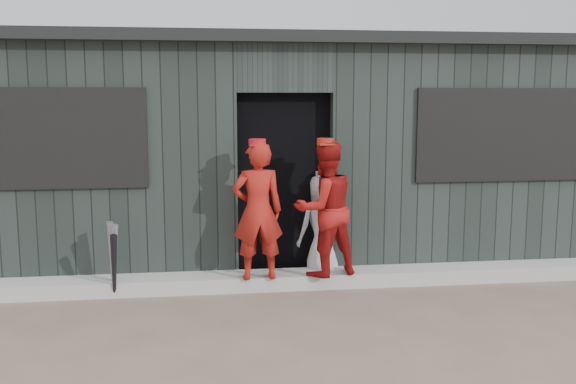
{
  "coord_description": "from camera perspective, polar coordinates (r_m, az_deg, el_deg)",
  "views": [
    {
      "loc": [
        -0.83,
        -4.58,
        1.97
      ],
      "look_at": [
        0.0,
        1.8,
        1.0
      ],
      "focal_mm": 40.0,
      "sensor_mm": 36.0,
      "label": 1
    }
  ],
  "objects": [
    {
      "name": "ground",
      "position": [
        5.06,
        2.73,
        -14.36
      ],
      "size": [
        80.0,
        80.0,
        0.0
      ],
      "primitive_type": "plane",
      "color": "brown",
      "rests_on": "ground"
    },
    {
      "name": "curb",
      "position": [
        6.73,
        -0.02,
        -7.79
      ],
      "size": [
        8.0,
        0.36,
        0.15
      ],
      "primitive_type": "cube",
      "color": "#ADADA7",
      "rests_on": "ground"
    },
    {
      "name": "bat_left",
      "position": [
        6.51,
        -15.2,
        -5.91
      ],
      "size": [
        0.15,
        0.26,
        0.75
      ],
      "primitive_type": "cone",
      "rotation": [
        0.25,
        0.0,
        0.34
      ],
      "color": "#9D9DA5",
      "rests_on": "ground"
    },
    {
      "name": "bat_mid",
      "position": [
        6.59,
        -15.36,
        -5.72
      ],
      "size": [
        0.08,
        0.16,
        0.76
      ],
      "primitive_type": "cone",
      "rotation": [
        0.11,
        0.0,
        -0.07
      ],
      "color": "gray",
      "rests_on": "ground"
    },
    {
      "name": "bat_right",
      "position": [
        6.42,
        -15.2,
        -6.43
      ],
      "size": [
        0.13,
        0.3,
        0.68
      ],
      "primitive_type": "cone",
      "rotation": [
        0.33,
        0.0,
        0.21
      ],
      "color": "black",
      "rests_on": "ground"
    },
    {
      "name": "player_red_left",
      "position": [
        6.35,
        -2.71,
        -1.7
      ],
      "size": [
        0.52,
        0.36,
        1.38
      ],
      "primitive_type": "imported",
      "rotation": [
        0.0,
        0.0,
        3.2
      ],
      "color": "#A21B14",
      "rests_on": "curb"
    },
    {
      "name": "player_red_right",
      "position": [
        6.49,
        3.27,
        -1.49
      ],
      "size": [
        0.8,
        0.71,
        1.37
      ],
      "primitive_type": "imported",
      "rotation": [
        0.0,
        0.0,
        3.48
      ],
      "color": "maroon",
      "rests_on": "curb"
    },
    {
      "name": "player_grey_back",
      "position": [
        6.94,
        3.14,
        -3.07
      ],
      "size": [
        0.64,
        0.51,
        1.15
      ],
      "primitive_type": "imported",
      "rotation": [
        0.0,
        0.0,
        3.44
      ],
      "color": "#B5B5B5",
      "rests_on": "ground"
    },
    {
      "name": "dugout",
      "position": [
        8.16,
        -1.55,
        3.76
      ],
      "size": [
        8.3,
        3.3,
        2.62
      ],
      "color": "black",
      "rests_on": "ground"
    }
  ]
}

